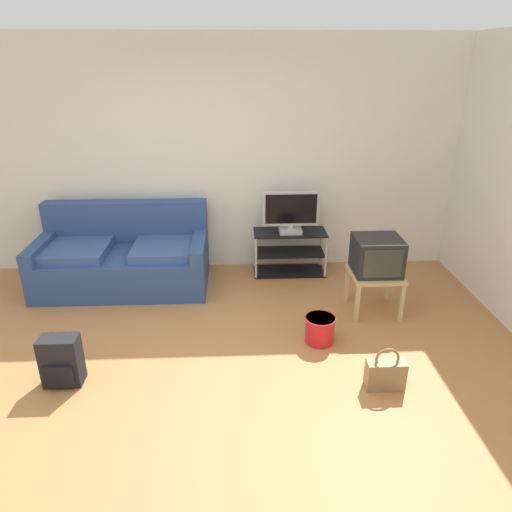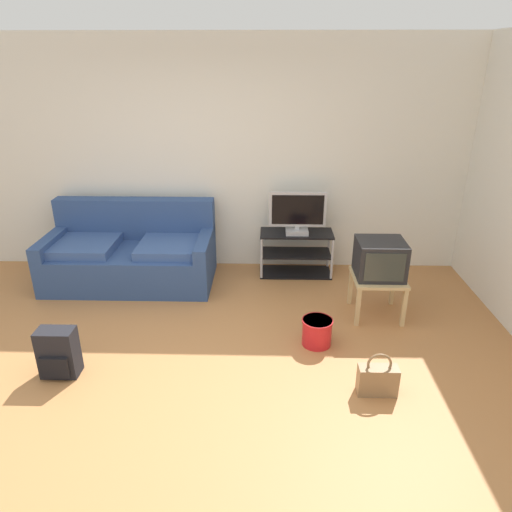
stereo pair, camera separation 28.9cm
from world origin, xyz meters
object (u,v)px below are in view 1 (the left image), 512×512
at_px(crt_tv, 377,255).
at_px(backpack, 61,361).
at_px(flat_tv, 291,213).
at_px(side_table, 375,279).
at_px(couch, 124,258).
at_px(tv_stand, 289,252).
at_px(handbag, 385,374).
at_px(cleaning_bucket, 320,329).

xyz_separation_m(crt_tv, backpack, (-2.81, -1.08, -0.41)).
height_order(flat_tv, side_table, flat_tv).
bearing_deg(couch, tv_stand, 6.99).
bearing_deg(backpack, tv_stand, 28.09).
height_order(tv_stand, handbag, tv_stand).
bearing_deg(flat_tv, couch, -173.66).
distance_m(tv_stand, handbag, 2.27).
bearing_deg(cleaning_bucket, tv_stand, 94.28).
xyz_separation_m(tv_stand, backpack, (-2.05, -2.03, -0.06)).
bearing_deg(backpack, side_table, 3.96).
bearing_deg(handbag, cleaning_bucket, 121.22).
height_order(tv_stand, flat_tv, flat_tv).
distance_m(crt_tv, handbag, 1.36).
xyz_separation_m(handbag, cleaning_bucket, (-0.41, 0.67, 0.01)).
height_order(side_table, backpack, side_table).
xyz_separation_m(flat_tv, handbag, (0.52, -2.18, -0.64)).
bearing_deg(side_table, backpack, -159.34).
xyz_separation_m(side_table, handbag, (-0.24, -1.23, -0.23)).
bearing_deg(backpack, flat_tv, 27.77).
bearing_deg(tv_stand, handbag, -76.68).
height_order(side_table, cleaning_bucket, side_table).
relative_size(backpack, handbag, 1.15).
relative_size(couch, crt_tv, 4.07).
relative_size(crt_tv, backpack, 1.10).
bearing_deg(couch, backpack, -93.87).
distance_m(tv_stand, flat_tv, 0.51).
bearing_deg(tv_stand, cleaning_bucket, -85.72).
xyz_separation_m(couch, cleaning_bucket, (2.04, -1.30, -0.19)).
relative_size(side_table, handbag, 1.38).
bearing_deg(backpack, crt_tv, 4.24).
bearing_deg(crt_tv, cleaning_bucket, -138.32).
bearing_deg(flat_tv, handbag, -76.54).
xyz_separation_m(flat_tv, backpack, (-2.05, -2.01, -0.57)).
bearing_deg(crt_tv, tv_stand, 128.58).
xyz_separation_m(couch, backpack, (-0.12, -1.80, -0.12)).
bearing_deg(side_table, crt_tv, 90.00).
relative_size(tv_stand, crt_tv, 1.86).
height_order(flat_tv, crt_tv, flat_tv).
bearing_deg(couch, cleaning_bucket, -32.46).
bearing_deg(cleaning_bucket, backpack, -167.01).
relative_size(flat_tv, handbag, 1.79).
height_order(crt_tv, handbag, crt_tv).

